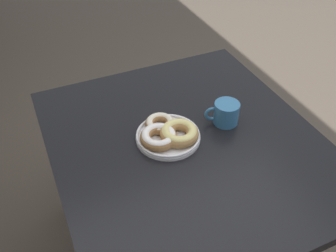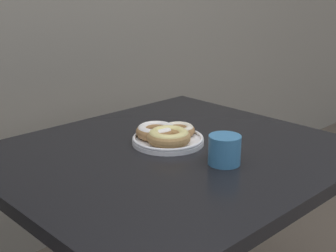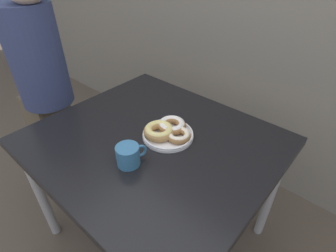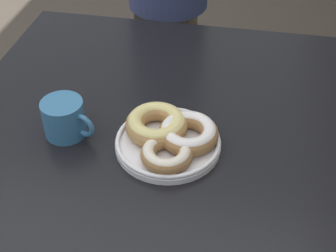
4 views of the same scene
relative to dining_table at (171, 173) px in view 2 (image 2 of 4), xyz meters
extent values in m
cube|color=black|center=(0.00, 0.00, 0.05)|extent=(1.06, 0.95, 0.04)
cylinder|color=#99999E|center=(0.47, 0.41, -0.31)|extent=(0.05, 0.05, 0.69)
cylinder|color=white|center=(0.04, 0.06, 0.08)|extent=(0.24, 0.24, 0.01)
torus|color=white|center=(0.04, 0.06, 0.09)|extent=(0.23, 0.23, 0.01)
torus|color=#9E7042|center=(0.10, 0.06, 0.10)|extent=(0.14, 0.14, 0.03)
torus|color=silver|center=(0.10, 0.06, 0.11)|extent=(0.13, 0.13, 0.03)
torus|color=#9E7042|center=(0.03, 0.10, 0.11)|extent=(0.13, 0.13, 0.04)
torus|color=white|center=(0.03, 0.10, 0.11)|extent=(0.13, 0.13, 0.03)
torus|color=#B2844C|center=(0.01, 0.03, 0.11)|extent=(0.18, 0.18, 0.04)
torus|color=#E0D17F|center=(0.01, 0.03, 0.12)|extent=(0.17, 0.17, 0.03)
cylinder|color=teal|center=(0.04, -0.18, 0.12)|extent=(0.09, 0.09, 0.09)
cylinder|color=#382114|center=(0.04, -0.18, 0.15)|extent=(0.08, 0.08, 0.00)
torus|color=teal|center=(0.05, -0.13, 0.12)|extent=(0.03, 0.06, 0.06)
camera|label=1|loc=(-0.88, 0.47, 0.99)|focal=40.00mm
camera|label=2|loc=(-0.96, -0.98, 0.60)|focal=50.00mm
camera|label=3|loc=(0.67, -0.66, 0.82)|focal=28.00mm
camera|label=4|loc=(0.79, 0.20, 0.78)|focal=50.00mm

